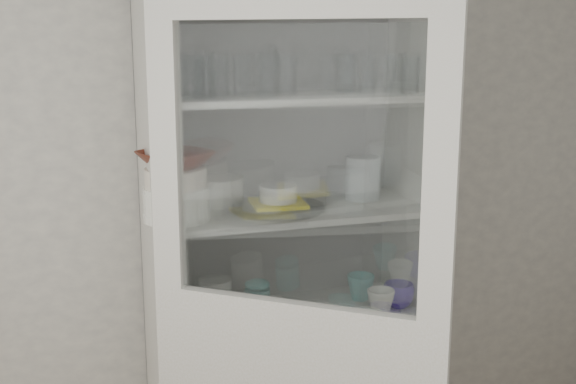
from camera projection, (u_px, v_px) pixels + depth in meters
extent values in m
cube|color=#A2A19B|center=(219.00, 187.00, 2.72)|extent=(3.60, 0.02, 2.60)
cube|color=beige|center=(154.00, 277.00, 2.47)|extent=(0.03, 0.45, 2.10)
cube|color=beige|center=(408.00, 251.00, 2.77)|extent=(0.03, 0.45, 2.10)
cube|color=gray|center=(271.00, 247.00, 2.82)|extent=(1.00, 0.03, 2.10)
cube|color=silver|center=(289.00, 316.00, 2.65)|extent=(0.94, 0.42, 0.02)
cube|color=silver|center=(289.00, 211.00, 2.57)|extent=(0.94, 0.42, 0.02)
cube|color=silver|center=(289.00, 98.00, 2.48)|extent=(0.94, 0.42, 0.02)
cube|color=beige|center=(295.00, 0.00, 1.92)|extent=(0.73, 0.59, 0.10)
cube|color=beige|center=(167.00, 158.00, 2.15)|extent=(0.10, 0.09, 0.80)
cube|color=beige|center=(441.00, 176.00, 1.87)|extent=(0.10, 0.09, 0.80)
cube|color=silver|center=(294.00, 166.00, 2.01)|extent=(0.57, 0.46, 0.78)
cylinder|color=silver|center=(205.00, 79.00, 2.28)|extent=(0.08, 0.08, 0.12)
cylinder|color=silver|center=(194.00, 77.00, 2.27)|extent=(0.09, 0.09, 0.14)
cylinder|color=silver|center=(218.00, 77.00, 2.28)|extent=(0.09, 0.09, 0.14)
cylinder|color=silver|center=(266.00, 76.00, 2.34)|extent=(0.07, 0.07, 0.14)
cylinder|color=silver|center=(367.00, 76.00, 2.45)|extent=(0.07, 0.07, 0.13)
cylinder|color=silver|center=(394.00, 74.00, 2.44)|extent=(0.09, 0.09, 0.14)
cylinder|color=silver|center=(410.00, 75.00, 2.50)|extent=(0.08, 0.08, 0.13)
cylinder|color=silver|center=(170.00, 74.00, 2.33)|extent=(0.08, 0.08, 0.15)
cylinder|color=silver|center=(179.00, 75.00, 2.37)|extent=(0.09, 0.09, 0.14)
cylinder|color=silver|center=(287.00, 75.00, 2.46)|extent=(0.09, 0.09, 0.13)
cylinder|color=silver|center=(243.00, 76.00, 2.42)|extent=(0.07, 0.07, 0.13)
cylinder|color=silver|center=(347.00, 73.00, 2.56)|extent=(0.07, 0.07, 0.14)
cylinder|color=white|center=(177.00, 204.00, 2.37)|extent=(0.22, 0.22, 0.11)
cylinder|color=white|center=(215.00, 190.00, 2.62)|extent=(0.21, 0.21, 0.10)
cylinder|color=silver|center=(176.00, 178.00, 2.36)|extent=(0.24, 0.24, 0.06)
imported|color=#591D10|center=(175.00, 159.00, 2.34)|extent=(0.31, 0.31, 0.06)
cylinder|color=silver|center=(278.00, 208.00, 2.52)|extent=(0.39, 0.39, 0.02)
cube|color=yellow|center=(278.00, 203.00, 2.52)|extent=(0.20, 0.20, 0.01)
cylinder|color=white|center=(278.00, 193.00, 2.51)|extent=(0.16, 0.16, 0.06)
cylinder|color=#ABB5B6|center=(363.00, 178.00, 2.68)|extent=(0.13, 0.13, 0.16)
imported|color=#130786|center=(398.00, 295.00, 2.70)|extent=(0.15, 0.15, 0.09)
imported|color=teal|center=(361.00, 287.00, 2.78)|extent=(0.14, 0.14, 0.10)
imported|color=white|center=(381.00, 302.00, 2.63)|extent=(0.12, 0.12, 0.09)
cylinder|color=teal|center=(257.00, 301.00, 2.64)|extent=(0.09, 0.09, 0.09)
ellipsoid|color=teal|center=(257.00, 287.00, 2.63)|extent=(0.09, 0.09, 0.02)
cylinder|color=#A4A4A8|center=(221.00, 321.00, 2.52)|extent=(0.10, 0.10, 0.04)
cylinder|color=white|center=(216.00, 297.00, 2.61)|extent=(0.15, 0.15, 0.14)
cylinder|color=silver|center=(204.00, 75.00, 2.30)|extent=(0.07, 0.07, 0.15)
cylinder|color=silver|center=(346.00, 74.00, 2.54)|extent=(0.07, 0.07, 0.13)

